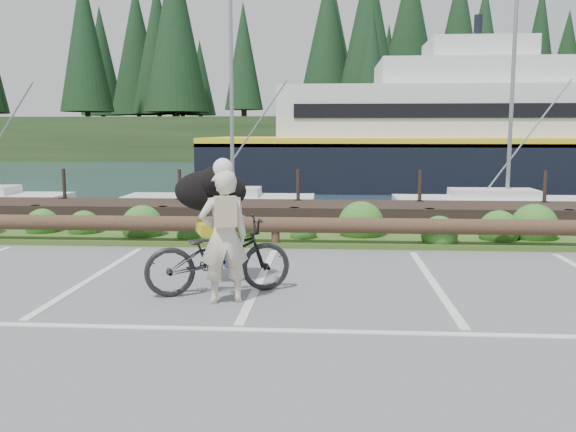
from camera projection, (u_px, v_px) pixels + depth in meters
The scene contains 7 objects.
ground at pixel (242, 319), 7.34m from camera, with size 72.00×72.00×0.00m, color #5D5D5F.
harbor_backdrop at pixel (325, 148), 84.81m from camera, with size 170.00×160.00×30.00m.
vegetation_strip at pixel (279, 239), 12.57m from camera, with size 34.00×1.60×0.10m, color #3D5B21.
log_rail at pixel (276, 248), 11.88m from camera, with size 32.00×0.30×0.60m, color #443021, non-canonical shape.
bicycle at pixel (218, 256), 8.45m from camera, with size 0.71×2.03×1.07m, color black.
cyclist at pixel (224, 237), 7.95m from camera, with size 0.64×0.42×1.76m, color beige.
dog at pixel (210, 191), 8.95m from camera, with size 1.07×0.52×0.62m, color black.
Camera 1 is at (1.04, -7.04, 2.24)m, focal length 38.00 mm.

